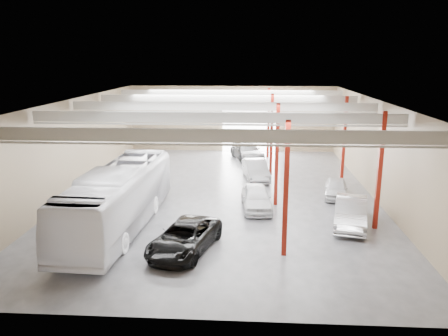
# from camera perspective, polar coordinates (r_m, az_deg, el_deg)

# --- Properties ---
(depot_shell) EXTENTS (22.12, 32.12, 7.06)m
(depot_shell) POSITION_cam_1_polar(r_m,az_deg,el_deg) (31.83, 0.10, 5.32)
(depot_shell) COLOR #48494E
(depot_shell) RESTS_ON ground
(coach_bus) EXTENTS (3.76, 13.45, 3.71)m
(coach_bus) POSITION_cam_1_polar(r_m,az_deg,el_deg) (26.58, -13.57, -3.80)
(coach_bus) COLOR white
(coach_bus) RESTS_ON ground
(black_sedan) EXTENTS (3.92, 6.00, 1.53)m
(black_sedan) POSITION_cam_1_polar(r_m,az_deg,el_deg) (23.16, -5.16, -9.04)
(black_sedan) COLOR black
(black_sedan) RESTS_ON ground
(car_row_a) EXTENTS (2.25, 4.82, 1.60)m
(car_row_a) POSITION_cam_1_polar(r_m,az_deg,el_deg) (29.35, 4.25, -3.88)
(car_row_a) COLOR silver
(car_row_a) RESTS_ON ground
(car_row_b) EXTENTS (2.44, 5.12, 1.62)m
(car_row_b) POSITION_cam_1_polar(r_m,az_deg,el_deg) (36.56, 4.17, -0.23)
(car_row_b) COLOR #9E9EA2
(car_row_b) RESTS_ON ground
(car_row_c) EXTENTS (3.96, 6.22, 1.68)m
(car_row_c) POSITION_cam_1_polar(r_m,az_deg,el_deg) (43.85, 2.99, 2.26)
(car_row_c) COLOR slate
(car_row_c) RESTS_ON ground
(car_right_near) EXTENTS (2.91, 5.46, 1.71)m
(car_right_near) POSITION_cam_1_polar(r_m,az_deg,el_deg) (27.49, 16.21, -5.57)
(car_right_near) COLOR silver
(car_right_near) RESTS_ON ground
(car_right_far) EXTENTS (2.27, 4.18, 1.35)m
(car_right_far) POSITION_cam_1_polar(r_m,az_deg,el_deg) (32.86, 14.42, -2.55)
(car_right_far) COLOR silver
(car_right_far) RESTS_ON ground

